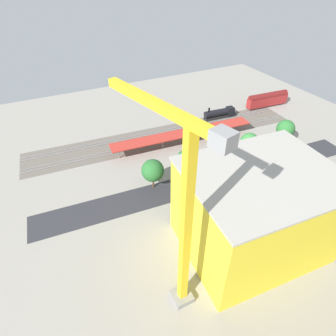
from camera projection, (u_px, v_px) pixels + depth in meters
name	position (u px, v px, depth m)	size (l,w,h in m)	color
ground_plane	(199.00, 169.00, 85.68)	(158.15, 158.15, 0.00)	gray
rail_bed	(167.00, 136.00, 101.77)	(98.85, 14.72, 0.01)	#665E54
street_asphalt	(209.00, 180.00, 81.50)	(98.85, 9.00, 0.01)	#2D2D33
track_rails	(167.00, 135.00, 101.66)	(98.61, 15.19, 0.12)	#9E9EA8
platform_canopy_near	(184.00, 133.00, 94.75)	(50.65, 8.92, 4.42)	#B73328
locomotive	(221.00, 113.00, 112.22)	(14.22, 3.68, 5.09)	black
passenger_coach	(267.00, 99.00, 119.85)	(19.39, 4.35, 6.17)	black
parked_car_0	(288.00, 160.00, 88.37)	(4.64, 2.27, 1.63)	black
parked_car_1	(276.00, 165.00, 86.34)	(4.60, 1.94, 1.57)	black
parked_car_2	(258.00, 171.00, 83.83)	(4.39, 2.32, 1.75)	black
parked_car_3	(239.00, 176.00, 81.78)	(4.40, 1.92, 1.79)	black
parked_car_4	(224.00, 182.00, 79.40)	(4.94, 2.19, 1.89)	black
parked_car_5	(203.00, 188.00, 77.47)	(4.79, 1.95, 1.60)	black
parked_car_6	(187.00, 196.00, 74.90)	(4.12, 2.00, 1.58)	black
construction_building	(255.00, 212.00, 57.89)	(28.47, 22.86, 19.59)	yellow
construction_roof_slab	(265.00, 174.00, 51.86)	(29.07, 23.46, 0.40)	#ADA89E
tower_crane	(181.00, 214.00, 40.83)	(6.97, 22.25, 38.36)	gray
box_truck_0	(202.00, 196.00, 73.88)	(8.55, 3.03, 3.13)	black
box_truck_1	(206.00, 190.00, 75.47)	(9.19, 3.43, 3.51)	black
box_truck_2	(239.00, 177.00, 79.98)	(9.65, 2.76, 3.48)	black
street_tree_0	(216.00, 155.00, 83.74)	(4.48, 4.48, 6.84)	brown
street_tree_1	(153.00, 171.00, 75.35)	(6.23, 6.23, 9.09)	brown
street_tree_2	(286.00, 129.00, 93.91)	(6.06, 6.06, 8.91)	brown
street_tree_3	(249.00, 142.00, 87.56)	(5.72, 5.72, 8.59)	brown
street_tree_4	(186.00, 159.00, 80.98)	(5.70, 5.70, 8.06)	brown
traffic_light	(227.00, 152.00, 85.27)	(0.50, 0.36, 6.78)	#333333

